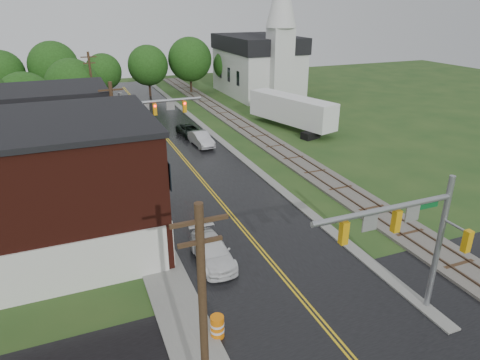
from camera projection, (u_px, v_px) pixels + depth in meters
main_road at (179, 154)px, 43.83m from camera, size 10.00×90.00×0.02m
cross_road at (333, 336)px, 19.91m from camera, size 60.00×9.00×0.02m
curb_right at (213, 135)px, 49.98m from camera, size 0.80×70.00×0.12m
sidewalk_left at (125, 180)px, 37.40m from camera, size 2.40×50.00×0.12m
brick_building at (33, 191)px, 25.06m from camera, size 14.30×10.30×8.30m
yellow_house at (60, 148)px, 35.34m from camera, size 8.00×7.00×6.40m
darkred_building at (71, 130)px, 43.77m from camera, size 7.00×6.00×4.40m
church at (261, 59)px, 68.83m from camera, size 10.40×18.40×20.00m
railroad at (249, 130)px, 51.55m from camera, size 3.20×80.00×0.30m
traffic_signal_near at (408, 228)px, 19.20m from camera, size 7.34×0.30×7.20m
traffic_signal_far at (147, 116)px, 38.14m from camera, size 7.34×0.43×7.20m
utility_pole_a at (203, 321)px, 14.01m from camera, size 1.80×0.28×9.00m
utility_pole_b at (116, 138)px, 32.80m from camera, size 1.80×0.28×9.00m
utility_pole_c at (93, 88)px, 51.60m from camera, size 1.80×0.28×9.00m
tree_left_c at (27, 102)px, 45.72m from camera, size 6.00×6.00×7.65m
tree_left_e at (74, 86)px, 52.47m from camera, size 6.40×6.40×8.16m
suv_dark at (190, 130)px, 49.44m from camera, size 2.51×4.68×1.25m
sedan_silver at (201, 139)px, 45.98m from camera, size 1.87×4.61×1.49m
pickup_white at (212, 251)px, 25.36m from camera, size 2.00×4.76×1.37m
semi_trailer at (292, 110)px, 51.66m from camera, size 6.02×12.71×3.91m
construction_barrel at (217, 327)px, 19.65m from camera, size 0.82×0.82×1.13m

